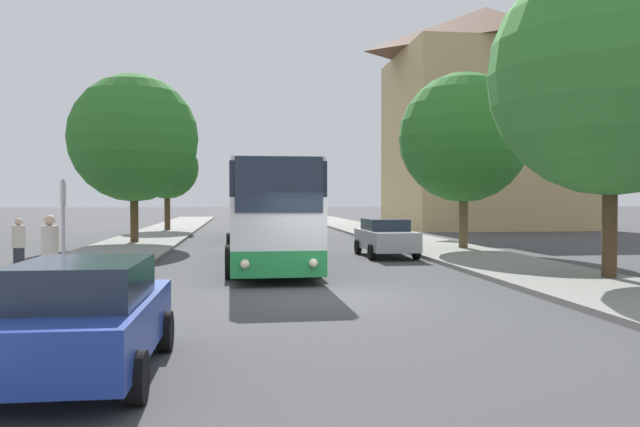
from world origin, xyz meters
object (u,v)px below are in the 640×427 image
tree_right_near (464,138)px  pedestrian_waiting_near (50,255)px  bus_middle (255,207)px  parked_car_left_curb (85,317)px  bus_stop_sign (63,221)px  tree_left_near (167,168)px  tree_left_far (134,138)px  parked_car_right_near (386,237)px  pedestrian_waiting_far (19,246)px  tree_right_mid (611,75)px  bus_front (267,213)px

tree_right_near → pedestrian_waiting_near: bearing=-139.3°
bus_middle → parked_car_left_curb: bearing=-97.1°
bus_stop_sign → pedestrian_waiting_near: 1.57m
parked_car_left_curb → tree_left_near: (-3.01, 35.75, 3.65)m
parked_car_left_curb → tree_right_near: (11.81, 18.06, 4.22)m
parked_car_left_curb → tree_left_far: size_ratio=0.48×
bus_stop_sign → tree_right_near: size_ratio=0.34×
parked_car_left_curb → tree_left_near: size_ratio=0.62×
parked_car_right_near → pedestrian_waiting_far: pedestrian_waiting_far is taller
parked_car_right_near → bus_stop_sign: 13.21m
parked_car_right_near → tree_right_mid: 10.61m
tree_left_near → bus_front: bearing=-75.4°
pedestrian_waiting_far → tree_left_far: (1.06, 13.28, 4.38)m
parked_car_right_near → tree_left_near: (-10.80, 19.83, 3.65)m
bus_stop_sign → tree_right_mid: size_ratio=0.30×
bus_stop_sign → tree_right_near: 17.94m
parked_car_left_curb → tree_left_near: bearing=95.4°
pedestrian_waiting_far → bus_middle: bearing=47.1°
bus_front → bus_middle: 15.31m
bus_stop_sign → tree_right_near: bearing=37.1°
bus_stop_sign → pedestrian_waiting_far: bearing=124.3°
tree_left_far → tree_right_near: bearing=-20.5°
pedestrian_waiting_near → tree_right_mid: size_ratio=0.20×
bus_front → tree_right_mid: size_ratio=1.20×
parked_car_right_near → tree_right_near: bearing=-153.1°
bus_middle → bus_stop_sign: bearing=-105.2°
tree_left_near → tree_left_far: bearing=-91.2°
parked_car_left_curb → tree_left_far: tree_left_far is taller
tree_left_far → tree_right_mid: bearing=-46.2°
bus_middle → tree_left_near: bearing=126.7°
pedestrian_waiting_near → tree_right_near: (14.00, 12.04, 3.94)m
tree_left_far → tree_right_mid: tree_right_mid is taller
bus_middle → tree_right_mid: 22.95m
parked_car_right_near → pedestrian_waiting_far: 13.30m
tree_right_mid → tree_left_near: bearing=118.4°
parked_car_right_near → tree_left_near: bearing=-62.5°
bus_stop_sign → pedestrian_waiting_far: 3.73m
bus_front → parked_car_left_curb: size_ratio=2.68×
bus_stop_sign → tree_left_far: (-0.99, 16.28, 3.55)m
parked_car_left_curb → tree_right_near: tree_right_near is taller
pedestrian_waiting_far → tree_right_near: (16.13, 7.64, 4.05)m
bus_stop_sign → tree_left_near: size_ratio=0.41×
bus_middle → pedestrian_waiting_near: bus_middle is taller
bus_middle → tree_right_near: 13.92m
pedestrian_waiting_far → tree_right_near: 18.30m
parked_car_left_curb → parked_car_right_near: 17.73m
tree_right_near → bus_stop_sign: bearing=-142.9°
bus_middle → tree_right_mid: tree_right_mid is taller
tree_left_near → pedestrian_waiting_near: bearing=-88.4°
bus_middle → parked_car_right_near: bearing=-69.5°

